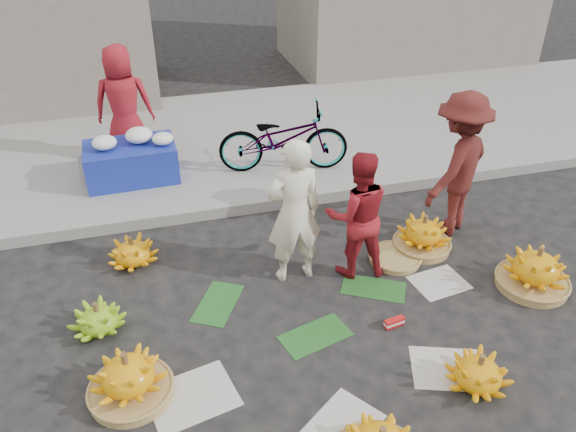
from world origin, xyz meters
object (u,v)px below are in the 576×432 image
object	(u,v)px
banana_bunch_0	(128,378)
banana_bunch_4	(535,270)
flower_table	(132,159)
bicycle	(283,138)
vendor_cream	(294,212)

from	to	relation	value
banana_bunch_0	banana_bunch_4	xyz separation A→B (m)	(4.07, 0.34, 0.01)
banana_bunch_0	flower_table	size ratio (longest dim) A/B	0.57
banana_bunch_4	bicycle	bearing A→B (deg)	121.17
banana_bunch_4	banana_bunch_0	bearing A→B (deg)	-175.29
banana_bunch_4	flower_table	xyz separation A→B (m)	(-3.87, 3.33, 0.19)
vendor_cream	bicycle	size ratio (longest dim) A/B	0.90
flower_table	vendor_cream	bearing A→B (deg)	-60.01
vendor_cream	bicycle	world-z (taller)	vendor_cream
banana_bunch_4	vendor_cream	distance (m)	2.55
banana_bunch_0	banana_bunch_4	distance (m)	4.09
vendor_cream	flower_table	size ratio (longest dim) A/B	1.32
bicycle	vendor_cream	bearing A→B (deg)	177.87
banana_bunch_0	vendor_cream	world-z (taller)	vendor_cream
flower_table	bicycle	world-z (taller)	bicycle
flower_table	banana_bunch_0	bearing A→B (deg)	-94.78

